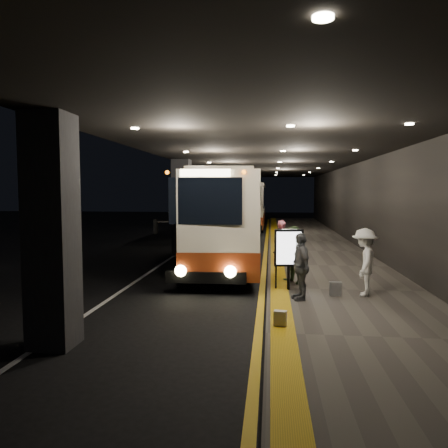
{
  "coord_description": "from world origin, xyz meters",
  "views": [
    {
      "loc": [
        2.59,
        -15.76,
        2.96
      ],
      "look_at": [
        0.81,
        0.79,
        1.7
      ],
      "focal_mm": 35.0,
      "sensor_mm": 36.0,
      "label": 1
    }
  ],
  "objects_px": {
    "bag_polka": "(335,289)",
    "bag_plain": "(280,319)",
    "coach_main": "(226,222)",
    "passenger_waiting_white": "(364,262)",
    "passenger_waiting_grey": "(301,266)",
    "info_sign": "(289,249)",
    "passenger_waiting_green": "(294,255)",
    "stanchion_post": "(276,271)",
    "passenger_boarding": "(282,243)",
    "coach_second": "(249,207)"
  },
  "relations": [
    {
      "from": "passenger_waiting_white",
      "to": "passenger_waiting_grey",
      "type": "xyz_separation_m",
      "value": [
        -1.74,
        -0.63,
        -0.04
      ]
    },
    {
      "from": "bag_plain",
      "to": "passenger_waiting_grey",
      "type": "bearing_deg",
      "value": 76.42
    },
    {
      "from": "bag_plain",
      "to": "passenger_waiting_white",
      "type": "bearing_deg",
      "value": 52.14
    },
    {
      "from": "bag_polka",
      "to": "bag_plain",
      "type": "relative_size",
      "value": 1.16
    },
    {
      "from": "stanchion_post",
      "to": "passenger_waiting_green",
      "type": "bearing_deg",
      "value": 57.37
    },
    {
      "from": "coach_second",
      "to": "bag_polka",
      "type": "height_order",
      "value": "coach_second"
    },
    {
      "from": "passenger_waiting_green",
      "to": "bag_plain",
      "type": "relative_size",
      "value": 5.34
    },
    {
      "from": "coach_main",
      "to": "passenger_boarding",
      "type": "distance_m",
      "value": 2.67
    },
    {
      "from": "coach_second",
      "to": "passenger_boarding",
      "type": "xyz_separation_m",
      "value": [
        2.12,
        -17.97,
        -0.68
      ]
    },
    {
      "from": "passenger_boarding",
      "to": "bag_plain",
      "type": "xyz_separation_m",
      "value": [
        -0.22,
        -7.5,
        -0.69
      ]
    },
    {
      "from": "passenger_boarding",
      "to": "bag_plain",
      "type": "height_order",
      "value": "passenger_boarding"
    },
    {
      "from": "coach_main",
      "to": "info_sign",
      "type": "distance_m",
      "value": 5.8
    },
    {
      "from": "coach_second",
      "to": "bag_plain",
      "type": "distance_m",
      "value": 25.57
    },
    {
      "from": "coach_second",
      "to": "passenger_waiting_white",
      "type": "xyz_separation_m",
      "value": [
        4.19,
        -22.5,
        -0.63
      ]
    },
    {
      "from": "passenger_waiting_grey",
      "to": "info_sign",
      "type": "bearing_deg",
      "value": 178.2
    },
    {
      "from": "passenger_boarding",
      "to": "info_sign",
      "type": "xyz_separation_m",
      "value": [
        0.08,
        -4.07,
        0.32
      ]
    },
    {
      "from": "info_sign",
      "to": "passenger_boarding",
      "type": "bearing_deg",
      "value": 83.15
    },
    {
      "from": "passenger_boarding",
      "to": "bag_polka",
      "type": "xyz_separation_m",
      "value": [
        1.3,
        -4.67,
        -0.66
      ]
    },
    {
      "from": "passenger_waiting_white",
      "to": "passenger_waiting_grey",
      "type": "height_order",
      "value": "passenger_waiting_white"
    },
    {
      "from": "passenger_boarding",
      "to": "stanchion_post",
      "type": "height_order",
      "value": "passenger_boarding"
    },
    {
      "from": "bag_plain",
      "to": "passenger_waiting_green",
      "type": "bearing_deg",
      "value": 83.62
    },
    {
      "from": "coach_main",
      "to": "passenger_waiting_green",
      "type": "xyz_separation_m",
      "value": [
        2.52,
        -4.38,
        -0.69
      ]
    },
    {
      "from": "passenger_waiting_white",
      "to": "coach_second",
      "type": "bearing_deg",
      "value": -154.2
    },
    {
      "from": "passenger_waiting_white",
      "to": "passenger_waiting_grey",
      "type": "distance_m",
      "value": 1.85
    },
    {
      "from": "passenger_waiting_white",
      "to": "stanchion_post",
      "type": "height_order",
      "value": "passenger_waiting_white"
    },
    {
      "from": "coach_main",
      "to": "stanchion_post",
      "type": "xyz_separation_m",
      "value": [
        1.98,
        -5.21,
        -1.04
      ]
    },
    {
      "from": "coach_main",
      "to": "passenger_boarding",
      "type": "height_order",
      "value": "coach_main"
    },
    {
      "from": "coach_second",
      "to": "bag_plain",
      "type": "height_order",
      "value": "coach_second"
    },
    {
      "from": "bag_plain",
      "to": "info_sign",
      "type": "distance_m",
      "value": 3.59
    },
    {
      "from": "coach_second",
      "to": "info_sign",
      "type": "distance_m",
      "value": 22.15
    },
    {
      "from": "bag_plain",
      "to": "passenger_boarding",
      "type": "bearing_deg",
      "value": 88.3
    },
    {
      "from": "passenger_boarding",
      "to": "bag_polka",
      "type": "bearing_deg",
      "value": 171.06
    },
    {
      "from": "coach_main",
      "to": "stanchion_post",
      "type": "distance_m",
      "value": 5.67
    },
    {
      "from": "passenger_waiting_white",
      "to": "bag_polka",
      "type": "relative_size",
      "value": 4.81
    },
    {
      "from": "passenger_waiting_green",
      "to": "stanchion_post",
      "type": "relative_size",
      "value": 1.65
    },
    {
      "from": "passenger_waiting_green",
      "to": "info_sign",
      "type": "distance_m",
      "value": 0.98
    },
    {
      "from": "coach_main",
      "to": "passenger_waiting_grey",
      "type": "bearing_deg",
      "value": -71.54
    },
    {
      "from": "passenger_boarding",
      "to": "bag_plain",
      "type": "relative_size",
      "value": 5.21
    },
    {
      "from": "passenger_waiting_white",
      "to": "bag_plain",
      "type": "height_order",
      "value": "passenger_waiting_white"
    },
    {
      "from": "coach_main",
      "to": "info_sign",
      "type": "height_order",
      "value": "coach_main"
    },
    {
      "from": "coach_main",
      "to": "bag_plain",
      "type": "relative_size",
      "value": 35.37
    },
    {
      "from": "coach_main",
      "to": "passenger_waiting_white",
      "type": "height_order",
      "value": "coach_main"
    },
    {
      "from": "info_sign",
      "to": "stanchion_post",
      "type": "bearing_deg",
      "value": 159.44
    },
    {
      "from": "coach_second",
      "to": "passenger_boarding",
      "type": "distance_m",
      "value": 18.1
    },
    {
      "from": "passenger_boarding",
      "to": "passenger_waiting_white",
      "type": "xyz_separation_m",
      "value": [
        2.08,
        -4.54,
        0.06
      ]
    },
    {
      "from": "passenger_waiting_green",
      "to": "info_sign",
      "type": "bearing_deg",
      "value": -44.31
    },
    {
      "from": "bag_plain",
      "to": "info_sign",
      "type": "height_order",
      "value": "info_sign"
    },
    {
      "from": "passenger_waiting_green",
      "to": "bag_polka",
      "type": "bearing_deg",
      "value": 1.31
    },
    {
      "from": "passenger_waiting_white",
      "to": "bag_polka",
      "type": "bearing_deg",
      "value": -65.1
    },
    {
      "from": "passenger_waiting_green",
      "to": "bag_plain",
      "type": "xyz_separation_m",
      "value": [
        -0.49,
        -4.34,
        -0.71
      ]
    }
  ]
}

